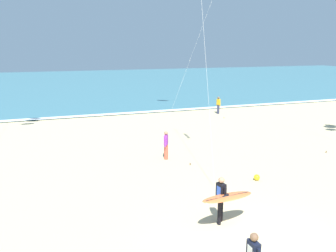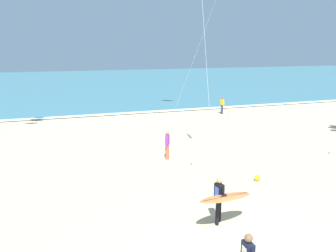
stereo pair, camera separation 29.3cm
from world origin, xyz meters
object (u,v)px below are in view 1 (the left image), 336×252
surfer_trailing (224,197)px  beach_ball (257,177)px  bystander_purple_top (166,145)px  bystander_yellow_top (218,105)px

surfer_trailing → beach_ball: (3.45, 3.12, -0.91)m
surfer_trailing → beach_ball: surfer_trailing is taller
surfer_trailing → beach_ball: size_ratio=7.52×
surfer_trailing → bystander_purple_top: (0.48, 7.43, -0.23)m
beach_ball → surfer_trailing: bearing=-137.9°
bystander_yellow_top → bystander_purple_top: (-8.88, -10.81, 0.00)m
bystander_yellow_top → bystander_purple_top: same height
bystander_yellow_top → bystander_purple_top: 13.99m
bystander_yellow_top → beach_ball: bearing=-111.4°
surfer_trailing → bystander_yellow_top: bearing=62.8°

